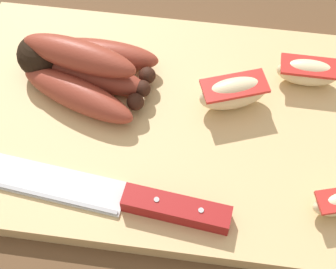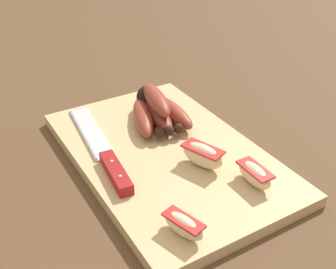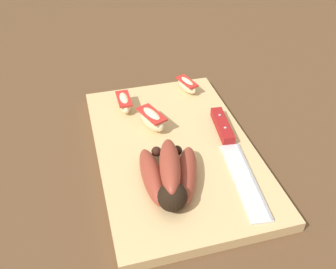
{
  "view_description": "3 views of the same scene",
  "coord_description": "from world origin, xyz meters",
  "px_view_note": "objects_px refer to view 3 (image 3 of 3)",
  "views": [
    {
      "loc": [
        -0.04,
        0.28,
        0.46
      ],
      "look_at": [
        -0.0,
        0.02,
        0.03
      ],
      "focal_mm": 55.07,
      "sensor_mm": 36.0,
      "label": 1
    },
    {
      "loc": [
        -0.5,
        0.29,
        0.42
      ],
      "look_at": [
        -0.0,
        -0.01,
        0.06
      ],
      "focal_mm": 45.31,
      "sensor_mm": 36.0,
      "label": 2
    },
    {
      "loc": [
        0.52,
        -0.16,
        0.47
      ],
      "look_at": [
        0.01,
        -0.02,
        0.05
      ],
      "focal_mm": 40.8,
      "sensor_mm": 36.0,
      "label": 3
    }
  ],
  "objects_px": {
    "banana_bunch": "(170,175)",
    "chefs_knife": "(229,143)",
    "apple_wedge_near": "(187,85)",
    "apple_wedge_far": "(124,102)",
    "apple_wedge_middle": "(152,119)"
  },
  "relations": [
    {
      "from": "chefs_knife",
      "to": "apple_wedge_far",
      "type": "xyz_separation_m",
      "value": [
        -0.17,
        -0.17,
        0.01
      ]
    },
    {
      "from": "banana_bunch",
      "to": "chefs_knife",
      "type": "bearing_deg",
      "value": 117.84
    },
    {
      "from": "banana_bunch",
      "to": "apple_wedge_near",
      "type": "bearing_deg",
      "value": 157.23
    },
    {
      "from": "banana_bunch",
      "to": "chefs_knife",
      "type": "relative_size",
      "value": 0.53
    },
    {
      "from": "banana_bunch",
      "to": "apple_wedge_far",
      "type": "relative_size",
      "value": 2.28
    },
    {
      "from": "apple_wedge_near",
      "to": "apple_wedge_far",
      "type": "relative_size",
      "value": 1.01
    },
    {
      "from": "chefs_knife",
      "to": "apple_wedge_near",
      "type": "xyz_separation_m",
      "value": [
        -0.2,
        -0.02,
        0.01
      ]
    },
    {
      "from": "chefs_knife",
      "to": "apple_wedge_near",
      "type": "distance_m",
      "value": 0.2
    },
    {
      "from": "apple_wedge_far",
      "to": "banana_bunch",
      "type": "bearing_deg",
      "value": 7.94
    },
    {
      "from": "apple_wedge_far",
      "to": "apple_wedge_middle",
      "type": "bearing_deg",
      "value": 28.14
    },
    {
      "from": "apple_wedge_near",
      "to": "apple_wedge_middle",
      "type": "bearing_deg",
      "value": -43.88
    },
    {
      "from": "chefs_knife",
      "to": "apple_wedge_middle",
      "type": "bearing_deg",
      "value": -125.87
    },
    {
      "from": "chefs_knife",
      "to": "apple_wedge_far",
      "type": "distance_m",
      "value": 0.23
    },
    {
      "from": "apple_wedge_near",
      "to": "apple_wedge_far",
      "type": "height_order",
      "value": "apple_wedge_far"
    },
    {
      "from": "apple_wedge_far",
      "to": "chefs_knife",
      "type": "bearing_deg",
      "value": 44.85
    }
  ]
}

